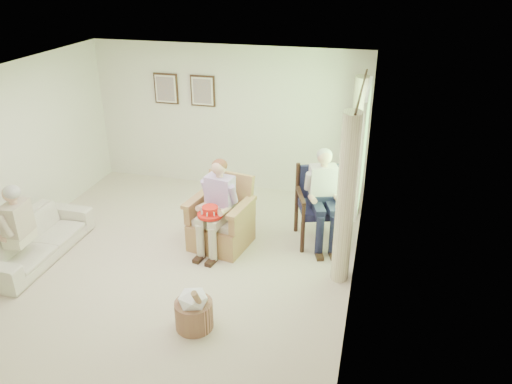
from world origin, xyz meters
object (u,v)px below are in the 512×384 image
wicker_armchair (222,224)px  red_hat (210,212)px  person_wicker (218,201)px  wood_armchair (323,201)px  sofa (35,240)px  person_sofa (13,225)px  hatbox (194,309)px  person_dark (323,191)px

wicker_armchair → red_hat: bearing=-87.5°
person_wicker → red_hat: 0.23m
wood_armchair → red_hat: bearing=-166.8°
wicker_armchair → wood_armchair: 1.56m
wood_armchair → sofa: bearing=-176.8°
person_sofa → red_hat: person_sofa is taller
wood_armchair → red_hat: wood_armchair is taller
wicker_armchair → sofa: (-2.48, -0.99, -0.06)m
sofa → red_hat: 2.55m
person_sofa → hatbox: bearing=73.4°
person_wicker → person_sofa: bearing=-144.0°
wood_armchair → sofa: size_ratio=0.59×
person_dark → sofa: bearing=-179.2°
person_dark → hatbox: 2.61m
person_wicker → wicker_armchair: bearing=100.3°
wicker_armchair → red_hat: size_ratio=2.90×
wicker_armchair → person_wicker: (0.00, -0.14, 0.46)m
sofa → person_wicker: person_wicker is taller
person_dark → person_sofa: size_ratio=1.18×
wicker_armchair → person_dark: (1.42, 0.39, 0.53)m
person_wicker → hatbox: bearing=-71.0°
sofa → person_dark: 4.18m
wood_armchair → person_dark: person_dark is taller
hatbox → person_sofa: bearing=168.9°
person_dark → red_hat: person_dark is taller
person_sofa → wood_armchair: bearing=110.4°
wicker_armchair → person_wicker: person_wicker is taller
person_sofa → hatbox: size_ratio=1.89×
wicker_armchair → person_wicker: size_ratio=0.77×
person_sofa → hatbox: 2.83m
wood_armchair → person_sofa: (-3.90, -1.90, 0.08)m
wicker_armchair → person_sofa: 2.83m
wood_armchair → person_dark: size_ratio=0.77×
hatbox → wood_armchair: bearing=64.5°
sofa → hatbox: 2.88m
sofa → person_sofa: (-0.00, -0.34, 0.41)m
person_wicker → hatbox: size_ratio=2.08×
person_wicker → person_dark: bearing=30.6°
sofa → person_wicker: bearing=-71.0°
person_sofa → sofa: bearing=174.5°
person_wicker → person_sofa: size_ratio=1.10×
wicker_armchair → hatbox: (0.26, -1.86, -0.08)m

